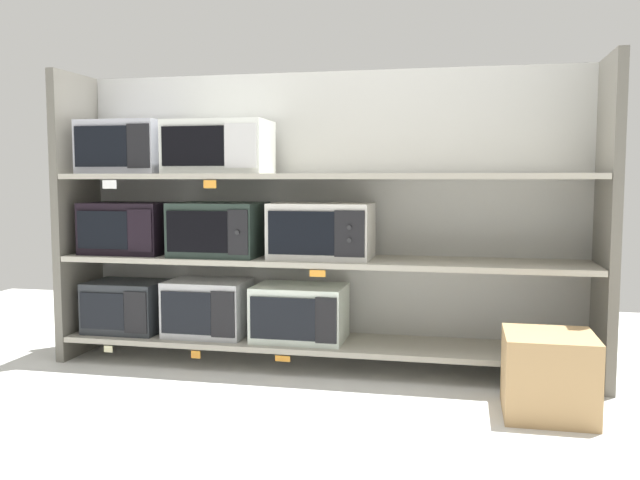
# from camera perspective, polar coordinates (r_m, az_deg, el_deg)

# --- Properties ---
(ground) EXTENTS (6.90, 6.00, 0.02)m
(ground) POSITION_cam_1_polar(r_m,az_deg,el_deg) (2.91, -4.29, -16.18)
(ground) COLOR silver
(back_panel) EXTENTS (3.10, 0.04, 1.66)m
(back_panel) POSITION_cam_1_polar(r_m,az_deg,el_deg) (3.93, 0.76, 2.03)
(back_panel) COLOR #B2B2AD
(back_panel) RESTS_ON ground
(upright_left) EXTENTS (0.05, 0.46, 1.66)m
(upright_left) POSITION_cam_1_polar(r_m,az_deg,el_deg) (4.25, -19.93, 1.96)
(upright_left) COLOR #68645B
(upright_left) RESTS_ON ground
(upright_right) EXTENTS (0.05, 0.46, 1.66)m
(upright_right) POSITION_cam_1_polar(r_m,az_deg,el_deg) (3.67, 23.20, 1.38)
(upright_right) COLOR #68645B
(upright_right) RESTS_ON ground
(shelf_0) EXTENTS (2.90, 0.46, 0.03)m
(shelf_0) POSITION_cam_1_polar(r_m,az_deg,el_deg) (3.79, 0.00, -8.76)
(shelf_0) COLOR #ADA899
(shelf_0) RESTS_ON ground
(microwave_0) EXTENTS (0.44, 0.34, 0.30)m
(microwave_0) POSITION_cam_1_polar(r_m,az_deg,el_deg) (4.15, -16.10, -5.42)
(microwave_0) COLOR #2A2E33
(microwave_0) RESTS_ON shelf_0
(microwave_1) EXTENTS (0.46, 0.34, 0.32)m
(microwave_1) POSITION_cam_1_polar(r_m,az_deg,el_deg) (3.94, -9.50, -5.70)
(microwave_1) COLOR #B8BABE
(microwave_1) RESTS_ON shelf_0
(microwave_2) EXTENTS (0.50, 0.36, 0.31)m
(microwave_2) POSITION_cam_1_polar(r_m,az_deg,el_deg) (3.77, -1.73, -6.20)
(microwave_2) COLOR silver
(microwave_2) RESTS_ON shelf_0
(price_tag_0) EXTENTS (0.05, 0.00, 0.04)m
(price_tag_0) POSITION_cam_1_polar(r_m,az_deg,el_deg) (4.00, -17.55, -8.83)
(price_tag_0) COLOR beige
(price_tag_1) EXTENTS (0.05, 0.00, 0.04)m
(price_tag_1) POSITION_cam_1_polar(r_m,az_deg,el_deg) (3.77, -10.51, -9.55)
(price_tag_1) COLOR orange
(price_tag_2) EXTENTS (0.08, 0.00, 0.03)m
(price_tag_2) POSITION_cam_1_polar(r_m,az_deg,el_deg) (3.61, -3.20, -10.03)
(price_tag_2) COLOR orange
(shelf_1) EXTENTS (2.90, 0.46, 0.03)m
(shelf_1) POSITION_cam_1_polar(r_m,az_deg,el_deg) (3.70, 0.00, -1.77)
(shelf_1) COLOR #ADA899
(microwave_3) EXTENTS (0.48, 0.35, 0.30)m
(microwave_3) POSITION_cam_1_polar(r_m,az_deg,el_deg) (4.08, -15.98, 0.99)
(microwave_3) COLOR black
(microwave_3) RESTS_ON shelf_1
(microwave_4) EXTENTS (0.49, 0.41, 0.30)m
(microwave_4) POSITION_cam_1_polar(r_m,az_deg,el_deg) (3.85, -8.58, 0.92)
(microwave_4) COLOR #26342E
(microwave_4) RESTS_ON shelf_1
(microwave_5) EXTENTS (0.55, 0.37, 0.30)m
(microwave_5) POSITION_cam_1_polar(r_m,az_deg,el_deg) (3.68, 0.14, 0.79)
(microwave_5) COLOR silver
(microwave_5) RESTS_ON shelf_1
(price_tag_3) EXTENTS (0.08, 0.00, 0.04)m
(price_tag_3) POSITION_cam_1_polar(r_m,az_deg,el_deg) (3.48, -0.21, -2.86)
(price_tag_3) COLOR orange
(shelf_2) EXTENTS (2.90, 0.46, 0.03)m
(shelf_2) POSITION_cam_1_polar(r_m,az_deg,el_deg) (3.68, 0.00, 5.43)
(shelf_2) COLOR #ADA899
(microwave_6) EXTENTS (0.48, 0.35, 0.30)m
(microwave_6) POSITION_cam_1_polar(r_m,az_deg,el_deg) (4.07, -16.16, 7.55)
(microwave_6) COLOR #B5B8C4
(microwave_6) RESTS_ON shelf_2
(microwave_7) EXTENTS (0.57, 0.34, 0.30)m
(microwave_7) POSITION_cam_1_polar(r_m,az_deg,el_deg) (3.84, -8.62, 7.80)
(microwave_7) COLOR silver
(microwave_7) RESTS_ON shelf_2
(price_tag_4) EXTENTS (0.08, 0.00, 0.05)m
(price_tag_4) POSITION_cam_1_polar(r_m,az_deg,el_deg) (3.86, -17.45, 4.53)
(price_tag_4) COLOR white
(price_tag_5) EXTENTS (0.07, 0.00, 0.04)m
(price_tag_5) POSITION_cam_1_polar(r_m,az_deg,el_deg) (3.61, -9.34, 4.70)
(price_tag_5) COLOR orange
(shipping_carton) EXTENTS (0.39, 0.39, 0.37)m
(shipping_carton) POSITION_cam_1_polar(r_m,az_deg,el_deg) (3.20, 18.85, -10.76)
(shipping_carton) COLOR tan
(shipping_carton) RESTS_ON ground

